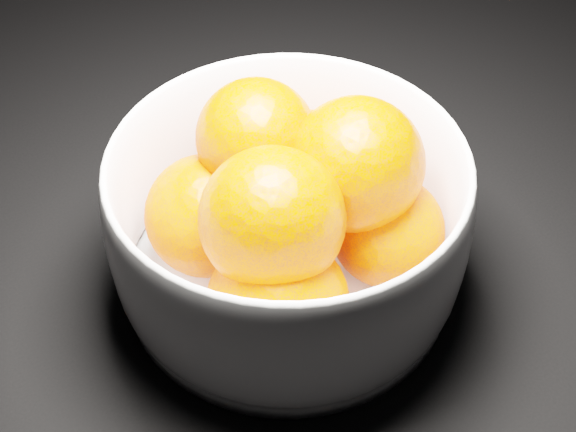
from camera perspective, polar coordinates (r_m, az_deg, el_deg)
bowl at (r=0.57m, az=0.00°, el=-0.44°), size 0.25×0.25×0.12m
orange_pile at (r=0.55m, az=0.32°, el=0.70°), size 0.19×0.19×0.14m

